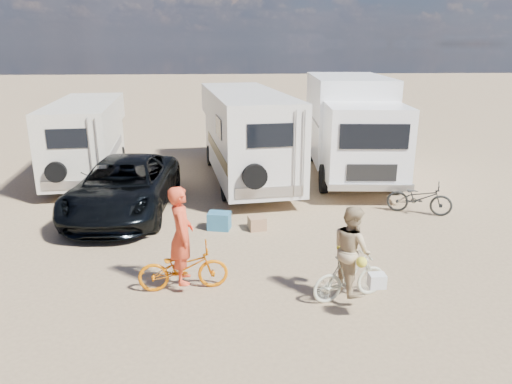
{
  "coord_description": "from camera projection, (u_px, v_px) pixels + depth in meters",
  "views": [
    {
      "loc": [
        -0.31,
        -9.56,
        4.65
      ],
      "look_at": [
        0.43,
        1.21,
        1.3
      ],
      "focal_mm": 33.49,
      "sensor_mm": 36.0,
      "label": 1
    }
  ],
  "objects": [
    {
      "name": "ground",
      "position": [
        240.0,
        265.0,
        10.51
      ],
      "size": [
        140.0,
        140.0,
        0.0
      ],
      "primitive_type": "plane",
      "color": "tan",
      "rests_on": "ground"
    },
    {
      "name": "rv_main",
      "position": [
        246.0,
        137.0,
        16.71
      ],
      "size": [
        3.27,
        7.94,
        3.1
      ],
      "primitive_type": null,
      "rotation": [
        0.0,
        0.0,
        0.13
      ],
      "color": "silver",
      "rests_on": "ground"
    },
    {
      "name": "rv_left",
      "position": [
        87.0,
        140.0,
        17.03
      ],
      "size": [
        2.67,
        6.43,
        2.73
      ],
      "primitive_type": null,
      "rotation": [
        0.0,
        0.0,
        0.1
      ],
      "color": "beige",
      "rests_on": "ground"
    },
    {
      "name": "box_truck",
      "position": [
        351.0,
        128.0,
        17.18
      ],
      "size": [
        3.25,
        7.45,
        3.52
      ],
      "primitive_type": null,
      "rotation": [
        0.0,
        0.0,
        -0.08
      ],
      "color": "white",
      "rests_on": "ground"
    },
    {
      "name": "dark_suv",
      "position": [
        124.0,
        186.0,
        13.63
      ],
      "size": [
        2.83,
        5.65,
        1.54
      ],
      "primitive_type": "imported",
      "rotation": [
        0.0,
        0.0,
        -0.05
      ],
      "color": "black",
      "rests_on": "ground"
    },
    {
      "name": "bike_man",
      "position": [
        183.0,
        268.0,
        9.35
      ],
      "size": [
        1.8,
        0.77,
        0.92
      ],
      "primitive_type": "imported",
      "rotation": [
        0.0,
        0.0,
        1.66
      ],
      "color": "#CB6303",
      "rests_on": "ground"
    },
    {
      "name": "bike_woman",
      "position": [
        350.0,
        277.0,
        8.99
      ],
      "size": [
        1.59,
        0.84,
        0.92
      ],
      "primitive_type": "imported",
      "rotation": [
        0.0,
        0.0,
        1.85
      ],
      "color": "beige",
      "rests_on": "ground"
    },
    {
      "name": "rider_man",
      "position": [
        182.0,
        244.0,
        9.2
      ],
      "size": [
        0.53,
        0.75,
        1.94
      ],
      "primitive_type": "imported",
      "rotation": [
        0.0,
        0.0,
        1.66
      ],
      "color": "#DB4425",
      "rests_on": "ground"
    },
    {
      "name": "rider_woman",
      "position": [
        351.0,
        258.0,
        8.87
      ],
      "size": [
        0.84,
        0.96,
        1.69
      ],
      "primitive_type": "imported",
      "rotation": [
        0.0,
        0.0,
        1.85
      ],
      "color": "tan",
      "rests_on": "ground"
    },
    {
      "name": "bike_parked",
      "position": [
        419.0,
        198.0,
        13.57
      ],
      "size": [
        1.89,
        1.29,
        0.94
      ],
      "primitive_type": "imported",
      "rotation": [
        0.0,
        0.0,
        1.16
      ],
      "color": "black",
      "rests_on": "ground"
    },
    {
      "name": "cooler",
      "position": [
        219.0,
        221.0,
        12.49
      ],
      "size": [
        0.65,
        0.53,
        0.46
      ],
      "primitive_type": "cube",
      "rotation": [
        0.0,
        0.0,
        -0.22
      ],
      "color": "teal",
      "rests_on": "ground"
    },
    {
      "name": "crate",
      "position": [
        257.0,
        223.0,
        12.49
      ],
      "size": [
        0.49,
        0.49,
        0.34
      ],
      "primitive_type": "cube",
      "rotation": [
        0.0,
        0.0,
        0.18
      ],
      "color": "#9A714F",
      "rests_on": "ground"
    }
  ]
}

